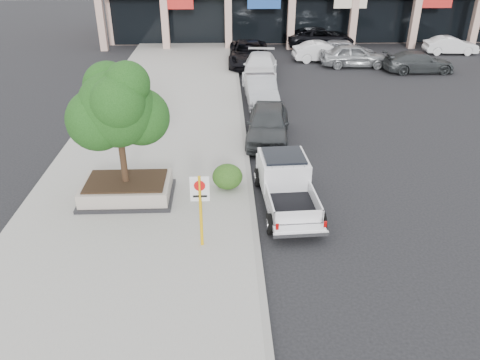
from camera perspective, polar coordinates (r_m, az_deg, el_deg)
name	(u,v)px	position (r m, az deg, el deg)	size (l,w,h in m)	color
ground	(307,245)	(14.54, 8.19, -7.83)	(120.00, 120.00, 0.00)	black
sidewalk	(152,161)	(19.70, -10.72, 2.33)	(8.00, 52.00, 0.15)	gray
curb	(247,159)	(19.49, 0.84, 2.55)	(0.20, 52.00, 0.15)	gray
planter	(127,189)	(16.84, -13.61, -1.10)	(3.20, 2.20, 0.68)	black
planter_tree	(122,108)	(15.79, -14.22, 8.55)	(2.90, 2.55, 4.00)	black
no_parking_sign	(200,202)	(13.39, -4.86, -2.67)	(0.55, 0.09, 2.30)	#EBAE0C
hedge	(227,177)	(16.91, -1.54, 0.42)	(1.10, 0.99, 0.94)	#1D4614
pickup_truck	(287,186)	(16.03, 5.79, -0.74)	(1.82, 4.91, 1.55)	white
curb_car_a	(268,123)	(21.33, 3.43, 6.89)	(1.86, 4.63, 1.58)	#313537
curb_car_b	(261,90)	(26.22, 2.59, 10.88)	(1.59, 4.55, 1.50)	#999BA1
curb_car_c	(260,67)	(31.06, 2.48, 13.62)	(2.13, 5.23, 1.52)	white
curb_car_d	(249,54)	(34.37, 1.05, 15.16)	(2.75, 5.97, 1.66)	black
lot_car_a	(354,55)	(34.90, 13.74, 14.54)	(1.87, 4.65, 1.59)	gray
lot_car_b	(322,51)	(36.09, 10.00, 15.17)	(1.49, 4.28, 1.41)	silver
lot_car_c	(419,62)	(34.73, 20.98, 13.27)	(1.91, 4.71, 1.37)	#313537
lot_car_d	(320,37)	(40.68, 9.75, 16.75)	(2.67, 5.78, 1.61)	black
lot_car_e	(344,50)	(36.66, 12.54, 15.24)	(1.80, 4.48, 1.53)	#94959B
lot_car_f	(451,45)	(41.27, 24.31, 14.73)	(1.40, 4.01, 1.32)	silver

